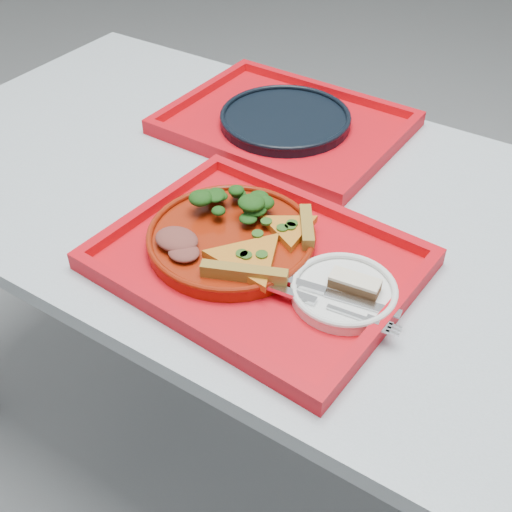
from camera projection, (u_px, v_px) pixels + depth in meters
name	position (u px, v px, depth m)	size (l,w,h in m)	color
ground	(287.00, 451.00, 1.59)	(10.00, 10.00, 0.00)	gray
table	(299.00, 240.00, 1.14)	(1.60, 0.80, 0.75)	#A2AEB6
tray_main	(258.00, 264.00, 0.97)	(0.45, 0.35, 0.01)	red
tray_far	(285.00, 127.00, 1.29)	(0.45, 0.35, 0.01)	red
dinner_plate	(231.00, 240.00, 0.99)	(0.26, 0.26, 0.02)	maroon
side_plate	(344.00, 293.00, 0.91)	(0.15, 0.15, 0.01)	white
navy_plate	(285.00, 120.00, 1.28)	(0.26, 0.26, 0.02)	black
pizza_slice_a	(249.00, 257.00, 0.93)	(0.14, 0.12, 0.02)	gold
pizza_slice_b	(290.00, 227.00, 0.99)	(0.10, 0.09, 0.02)	gold
salad_heap	(235.00, 199.00, 1.02)	(0.10, 0.09, 0.05)	black
meat_portion	(177.00, 239.00, 0.96)	(0.07, 0.06, 0.02)	brown
dessert_bar	(355.00, 283.00, 0.90)	(0.07, 0.04, 0.02)	#4C3319
knife	(336.00, 294.00, 0.89)	(0.18, 0.02, 0.01)	silver
fork	(326.00, 305.00, 0.87)	(0.18, 0.02, 0.01)	silver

